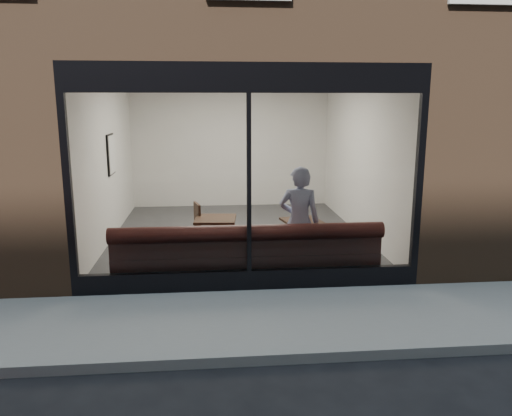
{
  "coord_description": "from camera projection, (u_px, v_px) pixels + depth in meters",
  "views": [
    {
      "loc": [
        -0.54,
        -4.78,
        2.7
      ],
      "look_at": [
        0.13,
        2.4,
        1.14
      ],
      "focal_mm": 35.0,
      "sensor_mm": 36.0,
      "label": 1
    }
  ],
  "objects": [
    {
      "name": "ground",
      "position": [
        265.0,
        361.0,
        5.27
      ],
      "size": [
        120.0,
        120.0,
        0.0
      ],
      "primitive_type": "plane",
      "color": "black",
      "rests_on": "ground"
    },
    {
      "name": "sidewalk_near",
      "position": [
        256.0,
        320.0,
        6.25
      ],
      "size": [
        40.0,
        2.0,
        0.01
      ],
      "primitive_type": "cube",
      "color": "gray",
      "rests_on": "ground"
    },
    {
      "name": "kerb_near",
      "position": [
        265.0,
        358.0,
        5.21
      ],
      "size": [
        40.0,
        0.1,
        0.12
      ],
      "primitive_type": "cube",
      "color": "gray",
      "rests_on": "ground"
    },
    {
      "name": "host_building_pier_left",
      "position": [
        80.0,
        146.0,
        12.38
      ],
      "size": [
        2.5,
        12.0,
        3.2
      ],
      "primitive_type": "cube",
      "color": "brown",
      "rests_on": "ground"
    },
    {
      "name": "host_building_pier_right",
      "position": [
        373.0,
        143.0,
        13.06
      ],
      "size": [
        2.5,
        12.0,
        3.2
      ],
      "primitive_type": "cube",
      "color": "brown",
      "rests_on": "ground"
    },
    {
      "name": "host_building_backfill",
      "position": [
        226.0,
        136.0,
        15.64
      ],
      "size": [
        5.0,
        6.0,
        3.2
      ],
      "primitive_type": "cube",
      "color": "brown",
      "rests_on": "ground"
    },
    {
      "name": "cafe_floor",
      "position": [
        238.0,
        235.0,
        10.14
      ],
      "size": [
        6.0,
        6.0,
        0.0
      ],
      "primitive_type": "plane",
      "color": "#2D2D30",
      "rests_on": "ground"
    },
    {
      "name": "cafe_ceiling",
      "position": [
        236.0,
        74.0,
        9.47
      ],
      "size": [
        6.0,
        6.0,
        0.0
      ],
      "primitive_type": "plane",
      "rotation": [
        3.14,
        0.0,
        0.0
      ],
      "color": "white",
      "rests_on": "host_building_upper"
    },
    {
      "name": "cafe_wall_back",
      "position": [
        231.0,
        145.0,
        12.71
      ],
      "size": [
        5.0,
        0.0,
        5.0
      ],
      "primitive_type": "plane",
      "rotation": [
        1.57,
        0.0,
        0.0
      ],
      "color": "silver",
      "rests_on": "ground"
    },
    {
      "name": "cafe_wall_left",
      "position": [
        108.0,
        159.0,
        9.58
      ],
      "size": [
        0.0,
        6.0,
        6.0
      ],
      "primitive_type": "plane",
      "rotation": [
        1.57,
        0.0,
        1.57
      ],
      "color": "silver",
      "rests_on": "ground"
    },
    {
      "name": "cafe_wall_right",
      "position": [
        361.0,
        156.0,
        10.03
      ],
      "size": [
        0.0,
        6.0,
        6.0
      ],
      "primitive_type": "plane",
      "rotation": [
        1.57,
        0.0,
        -1.57
      ],
      "color": "silver",
      "rests_on": "ground"
    },
    {
      "name": "storefront_kick",
      "position": [
        249.0,
        280.0,
        7.24
      ],
      "size": [
        5.0,
        0.1,
        0.3
      ],
      "primitive_type": "cube",
      "color": "black",
      "rests_on": "ground"
    },
    {
      "name": "storefront_header",
      "position": [
        249.0,
        77.0,
        6.64
      ],
      "size": [
        5.0,
        0.1,
        0.4
      ],
      "primitive_type": "cube",
      "color": "black",
      "rests_on": "host_building_upper"
    },
    {
      "name": "storefront_mullion",
      "position": [
        249.0,
        185.0,
        6.94
      ],
      "size": [
        0.06,
        0.1,
        2.5
      ],
      "primitive_type": "cube",
      "color": "black",
      "rests_on": "storefront_kick"
    },
    {
      "name": "storefront_glass",
      "position": [
        249.0,
        185.0,
        6.91
      ],
      "size": [
        4.8,
        0.0,
        4.8
      ],
      "primitive_type": "plane",
      "rotation": [
        1.57,
        0.0,
        0.0
      ],
      "color": "white",
      "rests_on": "storefront_kick"
    },
    {
      "name": "banquette",
      "position": [
        247.0,
        266.0,
        7.61
      ],
      "size": [
        4.0,
        0.55,
        0.45
      ],
      "primitive_type": "cube",
      "color": "#361314",
      "rests_on": "cafe_floor"
    },
    {
      "name": "person",
      "position": [
        299.0,
        221.0,
        7.74
      ],
      "size": [
        0.7,
        0.53,
        1.72
      ],
      "primitive_type": "imported",
      "rotation": [
        0.0,
        0.0,
        2.94
      ],
      "color": "#9BA3CB",
      "rests_on": "cafe_floor"
    },
    {
      "name": "cafe_table_left",
      "position": [
        215.0,
        219.0,
        8.41
      ],
      "size": [
        0.74,
        0.74,
        0.04
      ],
      "primitive_type": "cube",
      "rotation": [
        0.0,
        0.0,
        -0.1
      ],
      "color": "#321B13",
      "rests_on": "cafe_floor"
    },
    {
      "name": "cafe_table_right",
      "position": [
        302.0,
        221.0,
        8.28
      ],
      "size": [
        0.7,
        0.7,
        0.04
      ],
      "primitive_type": "cube",
      "rotation": [
        0.0,
        0.0,
        0.21
      ],
      "color": "#321B13",
      "rests_on": "cafe_floor"
    },
    {
      "name": "cafe_chair_left",
      "position": [
        187.0,
        243.0,
        8.76
      ],
      "size": [
        0.46,
        0.46,
        0.04
      ],
      "primitive_type": "cube",
      "rotation": [
        0.0,
        0.0,
        3.4
      ],
      "color": "#321B13",
      "rests_on": "cafe_floor"
    },
    {
      "name": "wall_poster",
      "position": [
        112.0,
        154.0,
        9.77
      ],
      "size": [
        0.02,
        0.55,
        0.74
      ],
      "primitive_type": "cube",
      "color": "white",
      "rests_on": "cafe_wall_left"
    }
  ]
}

